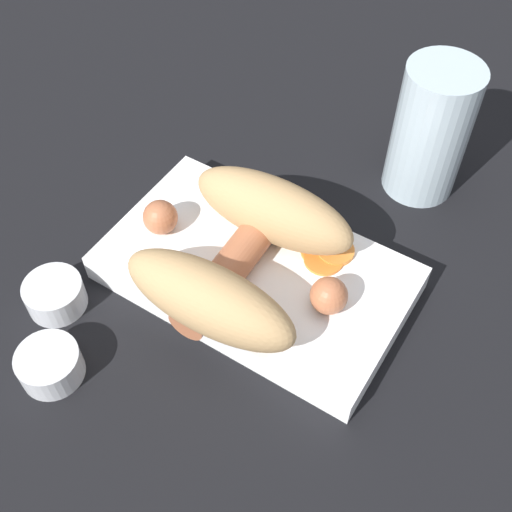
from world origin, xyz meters
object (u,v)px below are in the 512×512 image
condiment_cup_far (50,366)px  drink_glass (431,131)px  condiment_cup_near (55,296)px  bread_roll (241,251)px  sausage (241,255)px  food_tray (256,273)px

condiment_cup_far → drink_glass: bearing=-114.3°
condiment_cup_near → condiment_cup_far: same height
bread_roll → sausage: bearing=-50.0°
bread_roll → sausage: size_ratio=0.83×
condiment_cup_near → drink_glass: (-0.20, -0.30, 0.06)m
food_tray → bread_roll: size_ratio=1.60×
food_tray → bread_roll: bread_roll is taller
bread_roll → drink_glass: drink_glass is taller
condiment_cup_near → drink_glass: size_ratio=0.38×
sausage → condiment_cup_near: size_ratio=3.86×
bread_roll → condiment_cup_far: bearing=60.2°
food_tray → condiment_cup_far: size_ratio=5.14×
bread_roll → drink_glass: size_ratio=1.20×
bread_roll → condiment_cup_far: bread_roll is taller
drink_glass → sausage: bearing=68.1°
food_tray → condiment_cup_near: bearing=40.0°
food_tray → condiment_cup_far: bearing=61.3°
drink_glass → condiment_cup_near: bearing=56.1°
food_tray → sausage: sausage is taller
condiment_cup_near → drink_glass: 0.37m
sausage → condiment_cup_far: bearing=62.6°
bread_roll → condiment_cup_near: bearing=36.9°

